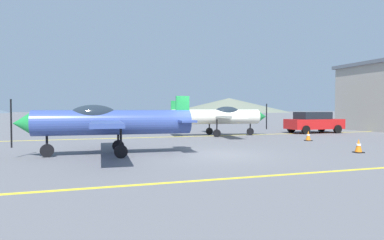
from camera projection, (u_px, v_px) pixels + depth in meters
ground_plane at (213, 154)px, 13.63m from camera, size 400.00×400.00×0.00m
apron_line_near at (274, 175)px, 9.28m from camera, size 80.00×0.16×0.01m
apron_line_far at (164, 137)px, 21.97m from camera, size 80.00×0.16×0.01m
airplane_near at (108, 121)px, 13.35m from camera, size 6.94×8.00×2.40m
airplane_mid at (219, 116)px, 23.05m from camera, size 6.99×8.02×2.40m
car_sedan at (314, 122)px, 25.73m from camera, size 4.30×2.02×1.62m
traffic_cone_front at (359, 146)px, 14.12m from camera, size 0.36×0.36×0.59m
traffic_cone_side at (308, 136)px, 19.40m from camera, size 0.36×0.36×0.59m
hill_centerleft at (229, 105)px, 184.35m from camera, size 65.83×65.83×7.81m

